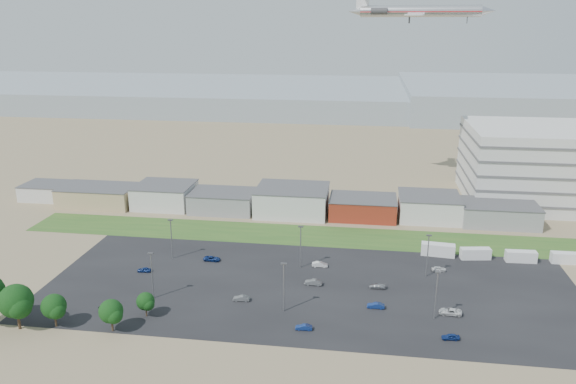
% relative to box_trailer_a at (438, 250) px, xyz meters
% --- Properties ---
extents(ground, '(700.00, 700.00, 0.00)m').
position_rel_box_trailer_a_xyz_m(ground, '(-35.67, -42.69, -1.58)').
color(ground, '#8A7C58').
rests_on(ground, ground).
extents(parking_lot, '(120.00, 50.00, 0.01)m').
position_rel_box_trailer_a_xyz_m(parking_lot, '(-30.67, -22.69, -1.57)').
color(parking_lot, black).
rests_on(parking_lot, ground).
extents(grass_strip, '(160.00, 16.00, 0.02)m').
position_rel_box_trailer_a_xyz_m(grass_strip, '(-35.67, 9.31, -1.57)').
color(grass_strip, '#2C5821').
rests_on(grass_strip, ground).
extents(hills_backdrop, '(700.00, 200.00, 9.00)m').
position_rel_box_trailer_a_xyz_m(hills_backdrop, '(4.33, 272.31, 2.92)').
color(hills_backdrop, gray).
rests_on(hills_backdrop, ground).
extents(building_row, '(170.00, 20.00, 8.00)m').
position_rel_box_trailer_a_xyz_m(building_row, '(-52.67, 28.31, 2.42)').
color(building_row, silver).
rests_on(building_row, ground).
extents(box_trailer_a, '(8.66, 3.56, 3.16)m').
position_rel_box_trailer_a_xyz_m(box_trailer_a, '(0.00, 0.00, 0.00)').
color(box_trailer_a, silver).
rests_on(box_trailer_a, ground).
extents(box_trailer_b, '(7.76, 3.46, 2.81)m').
position_rel_box_trailer_a_xyz_m(box_trailer_b, '(9.18, -0.79, -0.18)').
color(box_trailer_b, silver).
rests_on(box_trailer_b, ground).
extents(box_trailer_c, '(7.56, 2.65, 2.80)m').
position_rel_box_trailer_a_xyz_m(box_trailer_c, '(20.13, -1.07, -0.18)').
color(box_trailer_c, silver).
rests_on(box_trailer_c, ground).
extents(box_trailer_d, '(7.32, 2.32, 2.74)m').
position_rel_box_trailer_a_xyz_m(box_trailer_d, '(31.13, -0.40, -0.21)').
color(box_trailer_d, silver).
rests_on(box_trailer_d, ground).
extents(tree_left, '(7.05, 7.05, 10.57)m').
position_rel_box_trailer_a_xyz_m(tree_left, '(-85.12, -48.64, 3.71)').
color(tree_left, black).
rests_on(tree_left, ground).
extents(tree_mid, '(5.18, 5.18, 7.76)m').
position_rel_box_trailer_a_xyz_m(tree_mid, '(-78.51, -46.81, 2.30)').
color(tree_mid, black).
rests_on(tree_mid, ground).
extents(tree_right, '(4.98, 4.98, 7.47)m').
position_rel_box_trailer_a_xyz_m(tree_right, '(-66.71, -46.82, 2.16)').
color(tree_right, black).
rests_on(tree_right, ground).
extents(tree_near, '(3.95, 3.95, 5.92)m').
position_rel_box_trailer_a_xyz_m(tree_near, '(-62.38, -40.44, 1.38)').
color(tree_near, black).
rests_on(tree_near, ground).
extents(lightpole_front_l, '(1.25, 0.52, 10.60)m').
position_rel_box_trailer_a_xyz_m(lightpole_front_l, '(-63.80, -32.69, 3.72)').
color(lightpole_front_l, slate).
rests_on(lightpole_front_l, ground).
extents(lightpole_front_m, '(1.27, 0.53, 10.80)m').
position_rel_box_trailer_a_xyz_m(lightpole_front_m, '(-34.90, -34.31, 3.82)').
color(lightpole_front_m, slate).
rests_on(lightpole_front_m, ground).
extents(lightpole_front_r, '(1.22, 0.51, 10.34)m').
position_rel_box_trailer_a_xyz_m(lightpole_front_r, '(-4.24, -33.06, 3.59)').
color(lightpole_front_r, slate).
rests_on(lightpole_front_r, ground).
extents(lightpole_back_l, '(1.23, 0.51, 10.44)m').
position_rel_box_trailer_a_xyz_m(lightpole_back_l, '(-66.96, -11.47, 3.64)').
color(lightpole_back_l, slate).
rests_on(lightpole_back_l, ground).
extents(lightpole_back_m, '(1.26, 0.53, 10.72)m').
position_rel_box_trailer_a_xyz_m(lightpole_back_m, '(-34.09, -12.27, 3.78)').
color(lightpole_back_m, slate).
rests_on(lightpole_back_m, ground).
extents(lightpole_back_r, '(1.23, 0.51, 10.45)m').
position_rel_box_trailer_a_xyz_m(lightpole_back_r, '(-4.09, -13.12, 3.64)').
color(lightpole_back_r, slate).
rests_on(lightpole_back_r, ground).
extents(airliner, '(50.63, 37.64, 13.89)m').
position_rel_box_trailer_a_xyz_m(airliner, '(-3.94, 57.99, 59.39)').
color(airliner, silver).
extents(parked_car_0, '(4.78, 2.43, 1.29)m').
position_rel_box_trailer_a_xyz_m(parked_car_0, '(-0.82, -30.92, -0.93)').
color(parked_car_0, silver).
rests_on(parked_car_0, ground).
extents(parked_car_1, '(3.70, 1.35, 1.21)m').
position_rel_box_trailer_a_xyz_m(parked_car_1, '(-15.96, -30.40, -0.97)').
color(parked_car_1, navy).
rests_on(parked_car_1, ground).
extents(parked_car_2, '(3.44, 1.60, 1.14)m').
position_rel_box_trailer_a_xyz_m(parked_car_2, '(-2.03, -40.67, -1.01)').
color(parked_car_2, navy).
rests_on(parked_car_2, ground).
extents(parked_car_4, '(3.66, 1.46, 1.19)m').
position_rel_box_trailer_a_xyz_m(parked_car_4, '(-44.64, -31.20, -0.99)').
color(parked_car_4, '#595B5E').
rests_on(parked_car_4, ground).
extents(parked_car_5, '(3.38, 1.55, 1.12)m').
position_rel_box_trailer_a_xyz_m(parked_car_5, '(-70.99, -20.26, -1.02)').
color(parked_car_5, navy).
rests_on(parked_car_5, ground).
extents(parked_car_7, '(4.06, 1.61, 1.31)m').
position_rel_box_trailer_a_xyz_m(parked_car_7, '(-30.02, -21.40, -0.92)').
color(parked_car_7, '#595B5E').
rests_on(parked_car_7, ground).
extents(parked_car_8, '(3.61, 1.83, 1.18)m').
position_rel_box_trailer_a_xyz_m(parked_car_8, '(-0.76, -9.74, -0.99)').
color(parked_car_8, silver).
rests_on(parked_car_8, ground).
extents(parked_car_9, '(4.25, 2.05, 1.17)m').
position_rel_box_trailer_a_xyz_m(parked_car_9, '(-56.63, -11.57, -1.00)').
color(parked_car_9, navy).
rests_on(parked_car_9, ground).
extents(parked_car_10, '(3.96, 1.62, 1.15)m').
position_rel_box_trailer_a_xyz_m(parked_car_10, '(-70.84, -39.77, -1.01)').
color(parked_car_10, black).
rests_on(parked_car_10, ground).
extents(parked_car_11, '(3.90, 1.49, 1.27)m').
position_rel_box_trailer_a_xyz_m(parked_car_11, '(-29.42, -11.32, -0.95)').
color(parked_car_11, silver).
rests_on(parked_car_11, ground).
extents(parked_car_12, '(3.79, 1.65, 1.08)m').
position_rel_box_trailer_a_xyz_m(parked_car_12, '(-15.60, -21.13, -1.04)').
color(parked_car_12, '#A5A5AA').
rests_on(parked_car_12, ground).
extents(parked_car_13, '(3.37, 1.36, 1.09)m').
position_rel_box_trailer_a_xyz_m(parked_car_13, '(-29.93, -41.13, -1.03)').
color(parked_car_13, navy).
rests_on(parked_car_13, ground).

